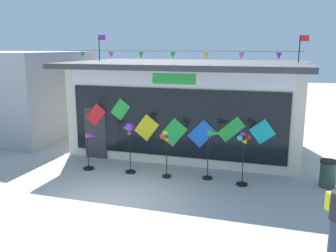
# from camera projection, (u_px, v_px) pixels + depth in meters

# --- Properties ---
(ground_plane) EXTENTS (80.00, 80.00, 0.00)m
(ground_plane) POSITION_uv_depth(u_px,v_px,m) (111.00, 202.00, 10.43)
(ground_plane) COLOR #ADAAA5
(kite_shop_building) EXTENTS (9.35, 5.96, 4.86)m
(kite_shop_building) POSITION_uv_depth(u_px,v_px,m) (190.00, 105.00, 15.53)
(kite_shop_building) COLOR beige
(kite_shop_building) RESTS_ON ground_plane
(wind_spinner_far_left) EXTENTS (0.57, 0.39, 1.35)m
(wind_spinner_far_left) POSITION_uv_depth(u_px,v_px,m) (90.00, 149.00, 13.04)
(wind_spinner_far_left) COLOR black
(wind_spinner_far_left) RESTS_ON ground_plane
(wind_spinner_left) EXTENTS (0.37, 0.37, 1.78)m
(wind_spinner_left) POSITION_uv_depth(u_px,v_px,m) (130.00, 137.00, 12.60)
(wind_spinner_left) COLOR black
(wind_spinner_left) RESTS_ON ground_plane
(wind_spinner_center_left) EXTENTS (0.40, 0.31, 1.64)m
(wind_spinner_center_left) POSITION_uv_depth(u_px,v_px,m) (166.00, 146.00, 12.16)
(wind_spinner_center_left) COLOR black
(wind_spinner_center_left) RESTS_ON ground_plane
(wind_spinner_center_right) EXTENTS (0.62, 0.34, 1.70)m
(wind_spinner_center_right) POSITION_uv_depth(u_px,v_px,m) (213.00, 144.00, 11.97)
(wind_spinner_center_right) COLOR black
(wind_spinner_center_right) RESTS_ON ground_plane
(wind_spinner_right) EXTENTS (0.40, 0.36, 1.77)m
(wind_spinner_right) POSITION_uv_depth(u_px,v_px,m) (243.00, 151.00, 11.44)
(wind_spinner_right) COLOR black
(wind_spinner_right) RESTS_ON ground_plane
(trash_bin) EXTENTS (0.52, 0.52, 0.87)m
(trash_bin) POSITION_uv_depth(u_px,v_px,m) (328.00, 173.00, 11.47)
(trash_bin) COLOR #2D4238
(trash_bin) RESTS_ON ground_plane
(neighbour_building) EXTENTS (7.84, 6.01, 4.10)m
(neighbour_building) POSITION_uv_depth(u_px,v_px,m) (2.00, 92.00, 18.74)
(neighbour_building) COLOR #99999E
(neighbour_building) RESTS_ON ground_plane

